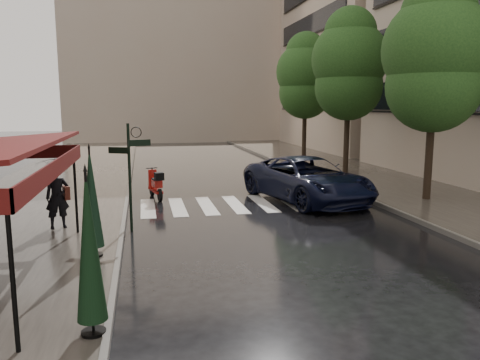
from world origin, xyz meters
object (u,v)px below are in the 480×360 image
object	(u,v)px
scooter	(156,185)
parked_car	(307,179)
parasol_back	(91,198)
parasol_front	(89,247)
pedestrian_with_umbrella	(56,170)

from	to	relation	value
scooter	parked_car	bearing A→B (deg)	-28.45
parked_car	parasol_back	xyz separation A→B (m)	(-7.24, -5.58, 0.68)
parasol_front	parasol_back	xyz separation A→B (m)	(-0.35, 3.92, 0.00)
pedestrian_with_umbrella	scooter	size ratio (longest dim) A/B	1.47
parasol_back	parasol_front	bearing A→B (deg)	-84.88
pedestrian_with_umbrella	parasol_back	bearing A→B (deg)	-87.53
parasol_front	parasol_back	world-z (taller)	parasol_back
pedestrian_with_umbrella	scooter	world-z (taller)	pedestrian_with_umbrella
pedestrian_with_umbrella	parasol_back	world-z (taller)	parasol_back
parked_car	parasol_front	bearing A→B (deg)	-139.86
parasol_front	scooter	bearing A→B (deg)	83.33
pedestrian_with_umbrella	parasol_front	world-z (taller)	parasol_front
parasol_back	pedestrian_with_umbrella	bearing A→B (deg)	113.34
scooter	parked_car	world-z (taller)	parked_car
scooter	parasol_front	distance (m)	11.22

